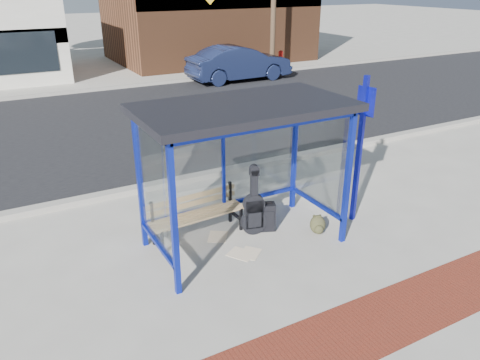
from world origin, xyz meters
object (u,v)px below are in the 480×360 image
fire_hydrant (281,58)px  parked_car (239,63)px  guitar_bag (254,211)px  bench (196,212)px  backpack (318,225)px  suitcase (266,217)px

fire_hydrant → parked_car: bearing=-150.0°
fire_hydrant → guitar_bag: bearing=-124.8°
bench → fire_hydrant: bearing=48.0°
backpack → fire_hydrant: 16.93m
suitcase → fire_hydrant: (9.46, 13.98, 0.19)m
bench → suitcase: bearing=-23.5°
bench → suitcase: bench is taller
parked_car → fire_hydrant: (3.47, 2.01, -0.30)m
guitar_bag → parked_car: 13.50m
bench → guitar_bag: (0.91, -0.40, -0.01)m
parked_car → fire_hydrant: bearing=-60.6°
bench → parked_car: 13.59m
parked_car → backpack: bearing=156.7°
parked_car → suitcase: bearing=152.8°
guitar_bag → parked_car: (6.23, 11.97, 0.31)m
bench → fire_hydrant: fire_hydrant is taller
bench → suitcase: (1.15, -0.41, -0.19)m
parked_car → fire_hydrant: size_ratio=5.54×
guitar_bag → suitcase: guitar_bag is taller
guitar_bag → suitcase: (0.25, -0.01, -0.19)m
backpack → fire_hydrant: bearing=81.7°
bench → fire_hydrant: (10.61, 13.57, -0.01)m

